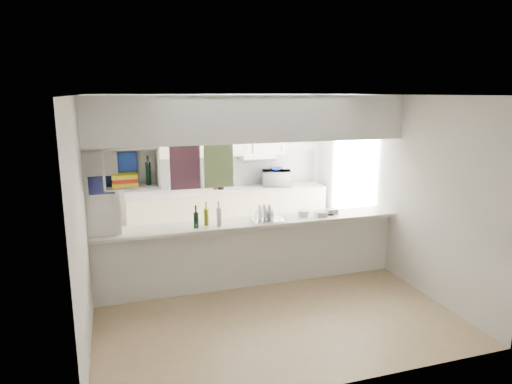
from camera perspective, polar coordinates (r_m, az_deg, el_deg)
name	(u,v)px	position (r m, az deg, el deg)	size (l,w,h in m)	color
floor	(252,284)	(6.53, -0.50, -11.43)	(4.80, 4.80, 0.00)	#9B805A
ceiling	(252,95)	(5.97, -0.55, 12.05)	(4.80, 4.80, 0.00)	white
wall_back	(213,167)	(8.40, -5.35, 3.18)	(4.20, 4.20, 0.00)	silver
wall_left	(86,205)	(5.87, -20.52, -1.55)	(4.80, 4.80, 0.00)	silver
wall_right	(387,184)	(7.02, 16.11, 0.92)	(4.80, 4.80, 0.00)	silver
servery_partition	(239,168)	(6.00, -2.11, 3.03)	(4.20, 0.50, 2.60)	silver
cubby_shelf	(130,170)	(5.72, -15.53, 2.64)	(0.65, 0.35, 0.50)	white
kitchen_run	(226,194)	(8.28, -3.81, -0.28)	(3.60, 0.63, 2.24)	#ECE3C8
microwave	(277,178)	(8.51, 2.58, 1.74)	(0.52, 0.35, 0.29)	white
bowl	(276,169)	(8.47, 2.48, 2.87)	(0.23, 0.23, 0.06)	#0D2C95
dish_rack	(268,214)	(6.22, 1.46, -2.74)	(0.46, 0.37, 0.23)	silver
cup	(270,215)	(6.24, 1.74, -2.95)	(0.13, 0.13, 0.10)	white
wine_bottles	(208,217)	(5.96, -6.06, -3.19)	(0.37, 0.15, 0.33)	black
plastic_tubs	(316,213)	(6.53, 7.56, -2.62)	(0.60, 0.23, 0.08)	silver
utensil_jar	(221,185)	(8.23, -4.40, 0.87)	(0.11, 0.11, 0.15)	black
knife_block	(216,184)	(8.24, -4.98, 1.05)	(0.10, 0.08, 0.21)	brown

